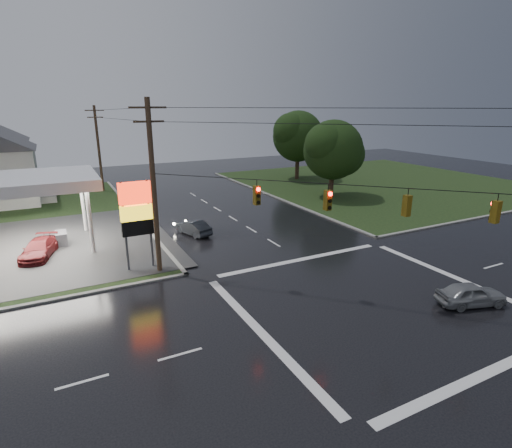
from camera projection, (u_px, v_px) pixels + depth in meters
name	position (u px, v px, depth m)	size (l,w,h in m)	color
ground	(371.00, 301.00, 22.40)	(120.00, 120.00, 0.00)	black
grass_ne	(382.00, 183.00, 55.92)	(36.00, 36.00, 0.08)	black
pylon_sign	(136.00, 211.00, 25.59)	(2.00, 0.35, 6.00)	#59595E
utility_pole_nw	(154.00, 186.00, 24.68)	(2.20, 0.32, 11.00)	#382619
utility_pole_n	(99.00, 148.00, 49.04)	(2.20, 0.32, 10.50)	#382619
traffic_signals	(381.00, 187.00, 20.53)	(26.87, 26.87, 1.47)	black
tree_ne_near	(334.00, 150.00, 45.73)	(7.99, 6.80, 8.98)	black
tree_ne_far	(299.00, 136.00, 57.09)	(8.46, 7.20, 9.80)	black
car_north	(193.00, 227.00, 33.65)	(1.30, 3.74, 1.23)	#23262B
car_crossing	(471.00, 294.00, 21.77)	(1.50, 3.73, 1.27)	gray
car_pump	(39.00, 249.00, 28.58)	(1.80, 4.44, 1.29)	maroon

